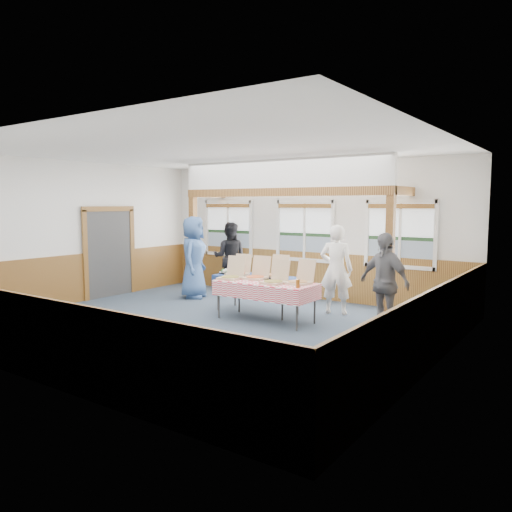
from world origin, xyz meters
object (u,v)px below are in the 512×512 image
Objects in this scene: table_right at (266,285)px; woman_black at (230,257)px; woman_white at (336,269)px; person_grey at (384,283)px; man_blue at (193,257)px; table_left at (257,279)px.

woman_black is (-2.57, 2.19, 0.18)m from table_right.
woman_white reaches higher than person_grey.
table_right is 3.38m from woman_black.
woman_white is (0.83, 1.34, 0.21)m from table_right.
man_blue is at bearing -166.68° from person_grey.
table_right is (0.56, -0.52, 0.00)m from table_left.
table_right is 1.16× the size of woman_white.
man_blue is at bearing 53.80° from woman_black.
woman_black is 0.91× the size of man_blue.
table_left is 2.72m from person_grey.
table_right is 1.59m from woman_white.
man_blue is at bearing -10.21° from woman_white.
table_left is at bearing -161.38° from person_grey.
man_blue is 1.11× the size of person_grey.
table_left is 0.91× the size of table_right.
table_right is 1.21× the size of person_grey.
man_blue reaches higher than person_grey.
woman_black is (-3.40, 0.85, -0.03)m from woman_white.
woman_white is 3.58m from man_blue.
table_right is 1.09× the size of man_blue.
person_grey is (2.15, 0.49, 0.17)m from table_right.
woman_black is at bearing 116.35° from table_right.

